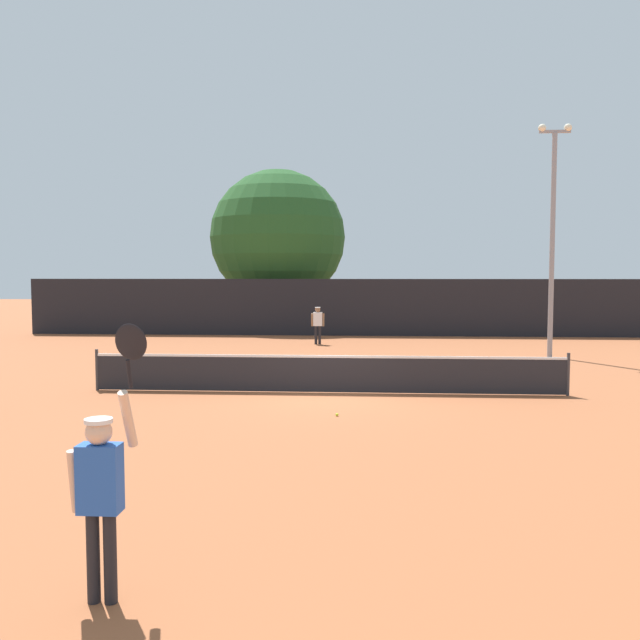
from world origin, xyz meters
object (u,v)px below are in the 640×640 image
object	(u,v)px
tennis_ball	(337,415)
parked_car_near	(451,313)
player_receiving	(318,322)
player_serving	(102,481)
light_pole	(553,226)
large_tree	(278,238)
parked_car_mid	(519,311)

from	to	relation	value
tennis_ball	parked_car_near	xyz separation A→B (m)	(5.63, 25.05, 0.74)
parked_car_near	player_receiving	bearing A→B (deg)	-117.39
player_serving	light_pole	bearing A→B (deg)	63.97
player_serving	large_tree	size ratio (longest dim) A/B	0.29
player_serving	light_pole	world-z (taller)	light_pole
player_serving	tennis_ball	xyz separation A→B (m)	(1.82, 8.14, -1.11)
tennis_ball	large_tree	bearing A→B (deg)	100.46
player_serving	parked_car_near	size ratio (longest dim) A/B	0.59
player_receiving	tennis_ball	world-z (taller)	player_receiving
player_serving	player_receiving	xyz separation A→B (m)	(0.42, 22.52, -0.16)
tennis_ball	parked_car_near	world-z (taller)	parked_car_near
player_serving	parked_car_near	world-z (taller)	player_serving
player_receiving	large_tree	size ratio (longest dim) A/B	0.18
tennis_ball	large_tree	distance (m)	23.74
tennis_ball	player_serving	bearing A→B (deg)	-102.63
player_receiving	light_pole	xyz separation A→B (m)	(8.74, -3.78, 3.77)
large_tree	parked_car_near	world-z (taller)	large_tree
player_serving	large_tree	world-z (taller)	large_tree
tennis_ball	player_receiving	bearing A→B (deg)	95.59
tennis_ball	large_tree	xyz separation A→B (m)	(-4.21, 22.82, 5.00)
large_tree	parked_car_near	xyz separation A→B (m)	(9.84, 2.23, -4.26)
player_receiving	large_tree	bearing A→B (deg)	-71.61
player_receiving	parked_car_mid	xyz separation A→B (m)	(11.41, 12.72, -0.20)
tennis_ball	light_pole	bearing A→B (deg)	55.33
large_tree	parked_car_mid	distance (m)	15.45
player_serving	player_receiving	bearing A→B (deg)	88.94
parked_car_near	parked_car_mid	xyz separation A→B (m)	(4.38, 2.05, 0.00)
player_serving	parked_car_near	xyz separation A→B (m)	(7.45, 33.19, -0.36)
player_receiving	parked_car_mid	bearing A→B (deg)	-131.91
player_receiving	large_tree	xyz separation A→B (m)	(-2.81, 8.44, 4.06)
parked_car_near	parked_car_mid	size ratio (longest dim) A/B	1.01
parked_car_near	light_pole	bearing A→B (deg)	-77.27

